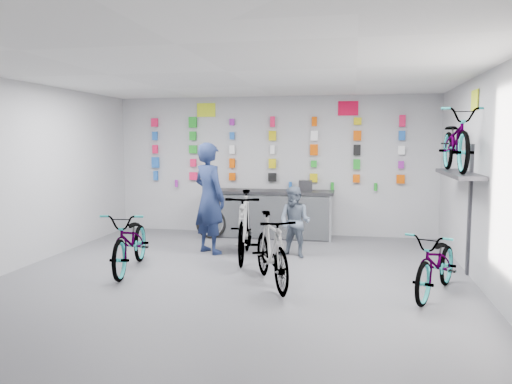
% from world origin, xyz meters
% --- Properties ---
extents(floor, '(8.00, 8.00, 0.00)m').
position_xyz_m(floor, '(0.00, 0.00, 0.00)').
color(floor, '#57575C').
rests_on(floor, ground).
extents(ceiling, '(8.00, 8.00, 0.00)m').
position_xyz_m(ceiling, '(0.00, 0.00, 3.00)').
color(ceiling, white).
rests_on(ceiling, wall_back).
extents(wall_back, '(7.00, 0.00, 7.00)m').
position_xyz_m(wall_back, '(0.00, 4.00, 1.50)').
color(wall_back, '#B6B6B8').
rests_on(wall_back, floor).
extents(wall_front, '(7.00, 0.00, 7.00)m').
position_xyz_m(wall_front, '(0.00, -4.00, 1.50)').
color(wall_front, '#B6B6B8').
rests_on(wall_front, floor).
extents(wall_left, '(0.00, 8.00, 8.00)m').
position_xyz_m(wall_left, '(-3.50, 0.00, 1.50)').
color(wall_left, '#B6B6B8').
rests_on(wall_left, floor).
extents(wall_right, '(0.00, 8.00, 8.00)m').
position_xyz_m(wall_right, '(3.50, 0.00, 1.50)').
color(wall_right, '#B6B6B8').
rests_on(wall_right, floor).
extents(counter, '(2.70, 0.66, 1.00)m').
position_xyz_m(counter, '(0.00, 3.54, 0.49)').
color(counter, black).
rests_on(counter, floor).
extents(merch_wall, '(5.57, 0.08, 1.57)m').
position_xyz_m(merch_wall, '(0.00, 3.93, 1.80)').
color(merch_wall, blue).
rests_on(merch_wall, wall_back).
extents(wall_bracket, '(0.39, 1.90, 2.00)m').
position_xyz_m(wall_bracket, '(3.33, 1.20, 1.46)').
color(wall_bracket, '#333338').
rests_on(wall_bracket, wall_right).
extents(sign_left, '(0.42, 0.02, 0.30)m').
position_xyz_m(sign_left, '(-1.50, 3.98, 2.72)').
color(sign_left, '#D5EA1F').
rests_on(sign_left, wall_back).
extents(sign_right, '(0.42, 0.02, 0.30)m').
position_xyz_m(sign_right, '(1.60, 3.98, 2.72)').
color(sign_right, red).
rests_on(sign_right, wall_back).
extents(sign_side, '(0.02, 0.40, 0.30)m').
position_xyz_m(sign_side, '(3.48, 1.20, 2.65)').
color(sign_side, '#D5EA1F').
rests_on(sign_side, wall_right).
extents(bike_left, '(0.97, 1.93, 0.97)m').
position_xyz_m(bike_left, '(-1.68, 0.43, 0.48)').
color(bike_left, gray).
rests_on(bike_left, floor).
extents(bike_center, '(1.13, 1.77, 1.03)m').
position_xyz_m(bike_center, '(0.62, 0.06, 0.52)').
color(bike_center, gray).
rests_on(bike_center, floor).
extents(bike_right, '(1.21, 1.77, 0.88)m').
position_xyz_m(bike_right, '(2.85, 0.03, 0.44)').
color(bike_right, gray).
rests_on(bike_right, floor).
extents(bike_service, '(0.81, 2.03, 1.18)m').
position_xyz_m(bike_service, '(-0.09, 1.50, 0.59)').
color(bike_service, gray).
rests_on(bike_service, floor).
extents(bike_wall, '(0.63, 1.80, 0.95)m').
position_xyz_m(bike_wall, '(3.25, 1.20, 2.05)').
color(bike_wall, gray).
rests_on(bike_wall, wall_bracket).
extents(clerk, '(0.88, 0.82, 2.02)m').
position_xyz_m(clerk, '(-0.82, 1.88, 1.01)').
color(clerk, '#182449').
rests_on(clerk, floor).
extents(customer, '(0.73, 0.65, 1.25)m').
position_xyz_m(customer, '(0.74, 1.84, 0.63)').
color(customer, '#4F5B6D').
rests_on(customer, floor).
extents(spare_wheel, '(0.64, 0.32, 0.64)m').
position_xyz_m(spare_wheel, '(-1.17, 3.17, 0.32)').
color(spare_wheel, black).
rests_on(spare_wheel, floor).
extents(register, '(0.31, 0.32, 0.22)m').
position_xyz_m(register, '(0.76, 3.55, 1.11)').
color(register, black).
rests_on(register, counter).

